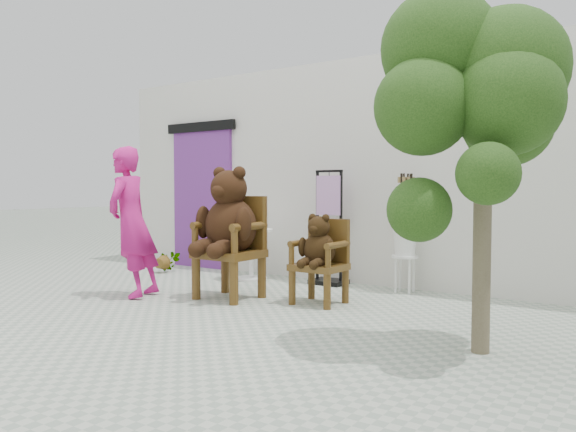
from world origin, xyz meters
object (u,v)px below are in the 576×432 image
object	(u,v)px
cafe_table	(251,248)
display_stand	(329,240)
chair_big	(229,225)
chair_small	(320,251)
person	(132,222)
tree	(479,88)
stool_bucket	(405,240)

from	to	relation	value
cafe_table	display_stand	bearing A→B (deg)	13.83
chair_big	chair_small	distance (m)	1.10
chair_small	display_stand	distance (m)	1.27
chair_big	display_stand	world-z (taller)	chair_big
chair_big	display_stand	bearing A→B (deg)	72.81
person	tree	bearing A→B (deg)	72.00
chair_small	stool_bucket	bearing A→B (deg)	65.95
tree	person	bearing A→B (deg)	179.84
stool_bucket	tree	bearing A→B (deg)	-55.16
cafe_table	display_stand	world-z (taller)	display_stand
stool_bucket	person	bearing A→B (deg)	-141.04
chair_small	tree	size ratio (longest dim) A/B	0.35
stool_bucket	tree	distance (m)	2.87
cafe_table	stool_bucket	size ratio (longest dim) A/B	0.48
cafe_table	stool_bucket	bearing A→B (deg)	7.20
person	display_stand	world-z (taller)	person
display_stand	person	bearing A→B (deg)	-125.37
chair_small	display_stand	bearing A→B (deg)	115.97
chair_big	cafe_table	bearing A→B (deg)	117.59
chair_small	person	distance (m)	2.24
chair_big	display_stand	distance (m)	1.57
person	tree	xyz separation A→B (m)	(3.97, -0.01, 1.15)
chair_small	display_stand	size ratio (longest dim) A/B	0.66
chair_big	tree	bearing A→B (deg)	-11.02
person	stool_bucket	world-z (taller)	person
display_stand	stool_bucket	bearing A→B (deg)	0.49
stool_bucket	cafe_table	bearing A→B (deg)	-172.80
chair_small	tree	bearing A→B (deg)	-25.16
cafe_table	chair_small	bearing A→B (deg)	-27.94
person	stool_bucket	bearing A→B (deg)	111.12
chair_big	display_stand	size ratio (longest dim) A/B	1.01
person	display_stand	xyz separation A→B (m)	(1.47, 2.05, -0.29)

